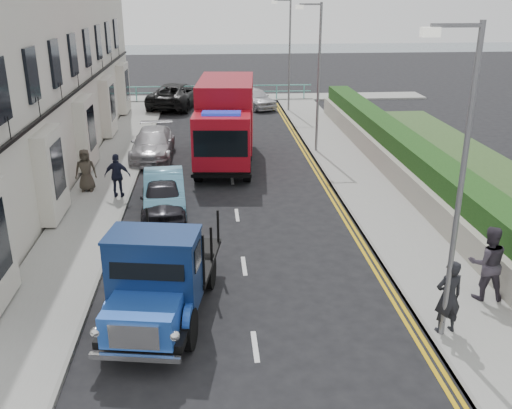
% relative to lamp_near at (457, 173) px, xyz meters
% --- Properties ---
extents(ground, '(120.00, 120.00, 0.00)m').
position_rel_lamp_near_xyz_m(ground, '(-4.18, 2.00, -4.00)').
color(ground, black).
rests_on(ground, ground).
extents(pavement_west, '(2.40, 38.00, 0.12)m').
position_rel_lamp_near_xyz_m(pavement_west, '(-9.38, 11.00, -3.94)').
color(pavement_west, gray).
rests_on(pavement_west, ground).
extents(pavement_east, '(2.60, 38.00, 0.12)m').
position_rel_lamp_near_xyz_m(pavement_east, '(1.12, 11.00, -3.94)').
color(pavement_east, gray).
rests_on(pavement_east, ground).
extents(promenade, '(30.00, 2.50, 0.12)m').
position_rel_lamp_near_xyz_m(promenade, '(-4.18, 31.00, -3.94)').
color(promenade, gray).
rests_on(promenade, ground).
extents(sea_plane, '(120.00, 120.00, 0.00)m').
position_rel_lamp_near_xyz_m(sea_plane, '(-4.18, 62.00, -4.00)').
color(sea_plane, '#4B5967').
rests_on(sea_plane, ground).
extents(garden_east, '(1.45, 28.00, 1.75)m').
position_rel_lamp_near_xyz_m(garden_east, '(3.03, 11.00, -3.10)').
color(garden_east, '#B2AD9E').
rests_on(garden_east, ground).
extents(seafront_railing, '(13.00, 0.08, 1.11)m').
position_rel_lamp_near_xyz_m(seafront_railing, '(-4.18, 30.20, -3.42)').
color(seafront_railing, '#59B2A5').
rests_on(seafront_railing, ground).
extents(lamp_near, '(1.23, 0.18, 7.00)m').
position_rel_lamp_near_xyz_m(lamp_near, '(0.00, 0.00, 0.00)').
color(lamp_near, slate).
rests_on(lamp_near, ground).
extents(lamp_mid, '(1.23, 0.18, 7.00)m').
position_rel_lamp_near_xyz_m(lamp_mid, '(0.00, 16.00, 0.00)').
color(lamp_mid, slate).
rests_on(lamp_mid, ground).
extents(lamp_far, '(1.23, 0.18, 7.00)m').
position_rel_lamp_near_xyz_m(lamp_far, '(0.00, 26.00, 0.00)').
color(lamp_far, slate).
rests_on(lamp_far, ground).
extents(bedford_lorry, '(2.79, 5.33, 2.42)m').
position_rel_lamp_near_xyz_m(bedford_lorry, '(-6.37, 1.07, -2.88)').
color(bedford_lorry, black).
rests_on(bedford_lorry, ground).
extents(red_lorry, '(2.97, 7.23, 3.70)m').
position_rel_lamp_near_xyz_m(red_lorry, '(-4.33, 14.69, -2.03)').
color(red_lorry, black).
rests_on(red_lorry, ground).
extents(parked_car_front, '(1.80, 3.89, 1.29)m').
position_rel_lamp_near_xyz_m(parked_car_front, '(-6.78, 8.26, -3.35)').
color(parked_car_front, black).
rests_on(parked_car_front, ground).
extents(parked_car_mid, '(1.74, 4.16, 1.34)m').
position_rel_lamp_near_xyz_m(parked_car_mid, '(-6.78, 9.00, -3.33)').
color(parked_car_mid, '#5CA3C7').
rests_on(parked_car_mid, ground).
extents(parked_car_rear, '(1.95, 4.68, 1.35)m').
position_rel_lamp_near_xyz_m(parked_car_rear, '(-7.78, 15.74, -3.32)').
color(parked_car_rear, '#A8A7AC').
rests_on(parked_car_rear, ground).
extents(seafront_car_left, '(4.13, 6.44, 1.65)m').
position_rel_lamp_near_xyz_m(seafront_car_left, '(-7.23, 28.15, -3.17)').
color(seafront_car_left, black).
rests_on(seafront_car_left, ground).
extents(seafront_car_right, '(3.01, 4.25, 1.34)m').
position_rel_lamp_near_xyz_m(seafront_car_right, '(-1.96, 27.46, -3.33)').
color(seafront_car_right, silver).
rests_on(seafront_car_right, ground).
extents(pedestrian_east_near, '(0.71, 0.52, 1.80)m').
position_rel_lamp_near_xyz_m(pedestrian_east_near, '(0.22, 0.10, -2.98)').
color(pedestrian_east_near, black).
rests_on(pedestrian_east_near, pavement_east).
extents(pedestrian_east_far, '(1.05, 0.87, 1.96)m').
position_rel_lamp_near_xyz_m(pedestrian_east_far, '(1.80, 1.50, -2.89)').
color(pedestrian_east_far, '#3A333E').
rests_on(pedestrian_east_far, pavement_east).
extents(pedestrian_west_near, '(1.01, 0.49, 1.68)m').
position_rel_lamp_near_xyz_m(pedestrian_west_near, '(-8.58, 9.99, -3.04)').
color(pedestrian_west_near, '#1A1C30').
rests_on(pedestrian_west_near, pavement_west).
extents(pedestrian_west_far, '(0.85, 0.59, 1.66)m').
position_rel_lamp_near_xyz_m(pedestrian_west_far, '(-9.91, 10.81, -3.05)').
color(pedestrian_west_far, '#393229').
rests_on(pedestrian_west_far, pavement_west).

